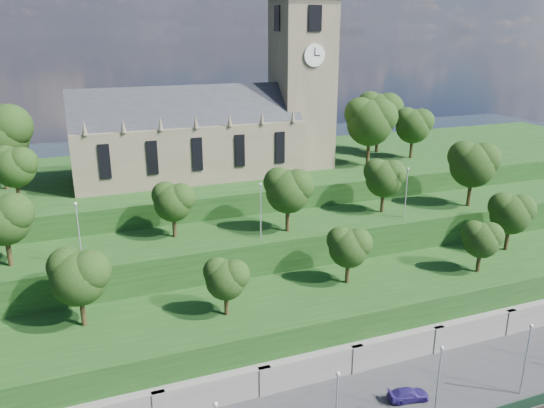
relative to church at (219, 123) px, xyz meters
name	(u,v)px	position (x,y,z in m)	size (l,w,h in m)	color
retaining_wall	(309,374)	(-0.79, -34.01, -20.02)	(160.00, 2.10, 5.00)	slate
embankment_lower	(286,331)	(-0.79, -27.98, -18.52)	(160.00, 12.00, 8.00)	#163A13
embankment_upper	(253,273)	(-0.79, -16.98, -16.52)	(160.00, 10.00, 12.00)	#163A13
hilltop	(210,212)	(-0.79, 4.02, -15.02)	(160.00, 32.00, 15.00)	#163A13
church	(219,123)	(0.00, 0.00, 0.00)	(38.60, 12.35, 27.60)	#695F49
trees_lower	(305,252)	(1.58, -27.44, -9.73)	(66.79, 8.77, 7.97)	#2E2311
trees_upper	(307,183)	(6.03, -18.10, -5.03)	(64.53, 8.30, 9.16)	#2E2311
trees_hilltop	(218,127)	(-0.28, -0.62, -0.56)	(75.05, 15.96, 11.61)	#2E2311
lamp_posts_promenade	(336,405)	(-2.79, -43.48, -16.12)	(60.36, 0.36, 7.60)	#B2B2B7
lamp_posts_upper	(260,206)	(-0.79, -19.98, -6.57)	(40.36, 0.36, 6.72)	#B2B2B7
car_right	(408,395)	(6.62, -40.36, -19.95)	(1.61, 3.95, 1.15)	navy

